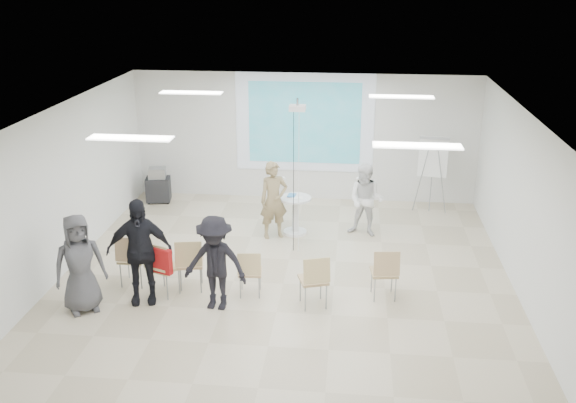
# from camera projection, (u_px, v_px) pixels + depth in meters

# --- Properties ---
(floor) EXTENTS (8.00, 9.00, 0.10)m
(floor) POSITION_uv_depth(u_px,v_px,m) (283.00, 286.00, 11.30)
(floor) COLOR beige
(floor) RESTS_ON ground
(ceiling) EXTENTS (8.00, 9.00, 0.10)m
(ceiling) POSITION_uv_depth(u_px,v_px,m) (283.00, 113.00, 10.24)
(ceiling) COLOR white
(ceiling) RESTS_ON wall_back
(wall_back) EXTENTS (8.00, 0.10, 3.00)m
(wall_back) POSITION_uv_depth(u_px,v_px,m) (305.00, 137.00, 15.02)
(wall_back) COLOR silver
(wall_back) RESTS_ON floor
(wall_left) EXTENTS (0.10, 9.00, 3.00)m
(wall_left) POSITION_uv_depth(u_px,v_px,m) (52.00, 195.00, 11.17)
(wall_left) COLOR silver
(wall_left) RESTS_ON floor
(wall_right) EXTENTS (0.10, 9.00, 3.00)m
(wall_right) POSITION_uv_depth(u_px,v_px,m) (531.00, 213.00, 10.37)
(wall_right) COLOR silver
(wall_right) RESTS_ON floor
(projection_halo) EXTENTS (3.20, 0.01, 2.30)m
(projection_halo) POSITION_uv_depth(u_px,v_px,m) (305.00, 123.00, 14.84)
(projection_halo) COLOR silver
(projection_halo) RESTS_ON wall_back
(projection_image) EXTENTS (2.60, 0.01, 1.90)m
(projection_image) POSITION_uv_depth(u_px,v_px,m) (305.00, 123.00, 14.82)
(projection_image) COLOR teal
(projection_image) RESTS_ON wall_back
(pedestal_table) EXTENTS (0.73, 0.73, 0.82)m
(pedestal_table) POSITION_uv_depth(u_px,v_px,m) (295.00, 213.00, 13.27)
(pedestal_table) COLOR white
(pedestal_table) RESTS_ON floor
(player_left) EXTENTS (0.79, 0.68, 1.82)m
(player_left) POSITION_uv_depth(u_px,v_px,m) (274.00, 195.00, 12.95)
(player_left) COLOR #98845D
(player_left) RESTS_ON floor
(player_right) EXTENTS (0.96, 0.85, 1.69)m
(player_right) POSITION_uv_depth(u_px,v_px,m) (366.00, 196.00, 13.07)
(player_right) COLOR white
(player_right) RESTS_ON floor
(controller_left) EXTENTS (0.08, 0.12, 0.04)m
(controller_left) POSITION_uv_depth(u_px,v_px,m) (284.00, 178.00, 13.06)
(controller_left) COLOR white
(controller_left) RESTS_ON player_left
(controller_right) EXTENTS (0.07, 0.12, 0.04)m
(controller_right) POSITION_uv_depth(u_px,v_px,m) (358.00, 179.00, 13.22)
(controller_right) COLOR white
(controller_right) RESTS_ON player_right
(chair_far_left) EXTENTS (0.46, 0.49, 0.95)m
(chair_far_left) POSITION_uv_depth(u_px,v_px,m) (131.00, 256.00, 11.03)
(chair_far_left) COLOR tan
(chair_far_left) RESTS_ON floor
(chair_left_mid) EXTENTS (0.60, 0.62, 0.97)m
(chair_left_mid) POSITION_uv_depth(u_px,v_px,m) (161.00, 265.00, 10.70)
(chair_left_mid) COLOR tan
(chair_left_mid) RESTS_ON floor
(chair_left_inner) EXTENTS (0.53, 0.56, 0.96)m
(chair_left_inner) POSITION_uv_depth(u_px,v_px,m) (189.00, 261.00, 10.85)
(chair_left_inner) COLOR tan
(chair_left_inner) RESTS_ON floor
(chair_center) EXTENTS (0.43, 0.45, 0.83)m
(chair_center) POSITION_uv_depth(u_px,v_px,m) (250.00, 270.00, 10.69)
(chair_center) COLOR tan
(chair_center) RESTS_ON floor
(chair_right_inner) EXTENTS (0.56, 0.58, 0.93)m
(chair_right_inner) POSITION_uv_depth(u_px,v_px,m) (315.00, 277.00, 10.31)
(chair_right_inner) COLOR tan
(chair_right_inner) RESTS_ON floor
(chair_right_far) EXTENTS (0.48, 0.51, 0.92)m
(chair_right_far) POSITION_uv_depth(u_px,v_px,m) (385.00, 270.00, 10.58)
(chair_right_far) COLOR tan
(chair_right_far) RESTS_ON floor
(red_jacket) EXTENTS (0.46, 0.27, 0.43)m
(red_jacket) POSITION_uv_depth(u_px,v_px,m) (160.00, 260.00, 10.51)
(red_jacket) COLOR #B41617
(red_jacket) RESTS_ON chair_left_mid
(laptop) EXTENTS (0.40, 0.32, 0.03)m
(laptop) POSITION_uv_depth(u_px,v_px,m) (190.00, 261.00, 10.96)
(laptop) COLOR black
(laptop) RESTS_ON chair_left_inner
(audience_left) EXTENTS (1.33, 0.96, 2.07)m
(audience_left) POSITION_uv_depth(u_px,v_px,m) (139.00, 244.00, 10.36)
(audience_left) COLOR black
(audience_left) RESTS_ON floor
(audience_mid) EXTENTS (1.24, 0.78, 1.81)m
(audience_mid) POSITION_uv_depth(u_px,v_px,m) (215.00, 257.00, 10.19)
(audience_mid) COLOR black
(audience_mid) RESTS_ON floor
(audience_outer) EXTENTS (1.08, 0.99, 1.84)m
(audience_outer) POSITION_uv_depth(u_px,v_px,m) (79.00, 258.00, 10.12)
(audience_outer) COLOR #505055
(audience_outer) RESTS_ON floor
(flipchart_easel) EXTENTS (0.75, 0.57, 1.74)m
(flipchart_easel) POSITION_uv_depth(u_px,v_px,m) (433.00, 158.00, 14.14)
(flipchart_easel) COLOR gray
(flipchart_easel) RESTS_ON floor
(av_cart) EXTENTS (0.62, 0.53, 0.83)m
(av_cart) POSITION_uv_depth(u_px,v_px,m) (158.00, 186.00, 15.11)
(av_cart) COLOR black
(av_cart) RESTS_ON floor
(ceiling_projector) EXTENTS (0.30, 0.25, 3.00)m
(ceiling_projector) POSITION_uv_depth(u_px,v_px,m) (297.00, 115.00, 11.74)
(ceiling_projector) COLOR white
(ceiling_projector) RESTS_ON ceiling
(fluor_panel_nw) EXTENTS (1.20, 0.30, 0.02)m
(fluor_panel_nw) POSITION_uv_depth(u_px,v_px,m) (191.00, 93.00, 12.33)
(fluor_panel_nw) COLOR white
(fluor_panel_nw) RESTS_ON ceiling
(fluor_panel_ne) EXTENTS (1.20, 0.30, 0.02)m
(fluor_panel_ne) POSITION_uv_depth(u_px,v_px,m) (401.00, 97.00, 11.94)
(fluor_panel_ne) COLOR white
(fluor_panel_ne) RESTS_ON ceiling
(fluor_panel_sw) EXTENTS (1.20, 0.30, 0.02)m
(fluor_panel_sw) POSITION_uv_depth(u_px,v_px,m) (131.00, 138.00, 9.06)
(fluor_panel_sw) COLOR white
(fluor_panel_sw) RESTS_ON ceiling
(fluor_panel_se) EXTENTS (1.20, 0.30, 0.02)m
(fluor_panel_se) POSITION_uv_depth(u_px,v_px,m) (417.00, 146.00, 8.67)
(fluor_panel_se) COLOR white
(fluor_panel_se) RESTS_ON ceiling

